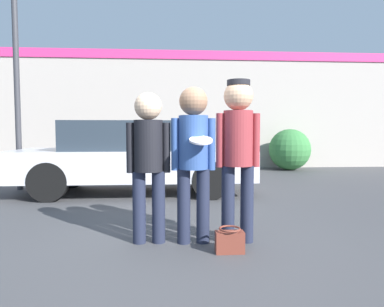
% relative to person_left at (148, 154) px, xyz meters
% --- Properties ---
extents(ground_plane, '(56.00, 56.00, 0.00)m').
position_rel_person_left_xyz_m(ground_plane, '(0.36, -0.14, -1.01)').
color(ground_plane, '#3F3F42').
extents(storefront_building, '(24.00, 0.22, 4.02)m').
position_rel_person_left_xyz_m(storefront_building, '(0.36, 7.98, 1.03)').
color(storefront_building, '#B2A89E').
rests_on(storefront_building, ground).
extents(person_left, '(0.49, 0.32, 1.71)m').
position_rel_person_left_xyz_m(person_left, '(0.00, 0.00, 0.00)').
color(person_left, '#1E2338').
rests_on(person_left, ground).
extents(person_middle_with_frisbee, '(0.50, 0.53, 1.77)m').
position_rel_person_left_xyz_m(person_middle_with_frisbee, '(0.51, -0.05, 0.05)').
color(person_middle_with_frisbee, '#1E2338').
rests_on(person_middle_with_frisbee, ground).
extents(person_right, '(0.50, 0.33, 1.85)m').
position_rel_person_left_xyz_m(person_right, '(1.01, -0.05, 0.11)').
color(person_right, '#1E2338').
rests_on(person_right, ground).
extents(parked_car_near, '(4.78, 1.80, 1.48)m').
position_rel_person_left_xyz_m(parked_car_near, '(-0.49, 3.22, -0.26)').
color(parked_car_near, silver).
rests_on(parked_car_near, ground).
extents(street_lamp, '(1.49, 0.35, 5.94)m').
position_rel_person_left_xyz_m(street_lamp, '(-2.75, 3.80, 2.64)').
color(street_lamp, '#38383D').
rests_on(street_lamp, ground).
extents(shrub, '(1.36, 1.36, 1.36)m').
position_rel_person_left_xyz_m(shrub, '(4.23, 7.12, -0.34)').
color(shrub, '#387A3D').
rests_on(shrub, ground).
extents(handbag, '(0.30, 0.23, 0.27)m').
position_rel_person_left_xyz_m(handbag, '(0.86, -0.39, -0.89)').
color(handbag, brown).
rests_on(handbag, ground).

